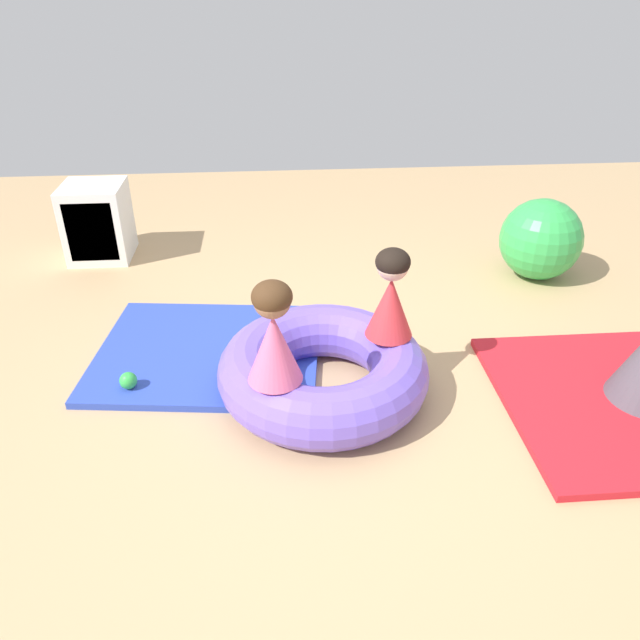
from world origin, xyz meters
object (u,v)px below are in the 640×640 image
object	(u,v)px
play_ball_blue	(269,310)
storage_cube	(97,223)
play_ball_pink	(255,340)
child_in_red	(391,294)
child_in_pink	(274,333)
play_ball_green	(128,381)
inflatable_cushion	(323,370)
exercise_ball_large	(541,239)

from	to	relation	value
play_ball_blue	storage_cube	xyz separation A→B (m)	(-1.26, 1.05, 0.20)
play_ball_pink	storage_cube	world-z (taller)	storage_cube
child_in_red	play_ball_blue	xyz separation A→B (m)	(-0.62, 0.70, -0.45)
storage_cube	child_in_pink	bearing A→B (deg)	-58.35
child_in_red	play_ball_blue	world-z (taller)	child_in_red
child_in_pink	storage_cube	world-z (taller)	child_in_pink
play_ball_green	storage_cube	bearing A→B (deg)	106.72
play_ball_blue	storage_cube	bearing A→B (deg)	140.03
child_in_pink	play_ball_blue	xyz separation A→B (m)	(-0.03, 1.04, -0.46)
inflatable_cushion	child_in_red	bearing A→B (deg)	13.69
inflatable_cushion	play_ball_green	bearing A→B (deg)	175.64
child_in_pink	child_in_red	bearing A→B (deg)	-143.82
storage_cube	child_in_red	bearing A→B (deg)	-43.06
play_ball_blue	storage_cube	world-z (taller)	storage_cube
exercise_ball_large	play_ball_pink	bearing A→B (deg)	-156.56
inflatable_cushion	storage_cube	xyz separation A→B (m)	(-1.53, 1.84, 0.13)
child_in_pink	storage_cube	distance (m)	2.47
exercise_ball_large	inflatable_cushion	bearing A→B (deg)	-142.15
inflatable_cushion	child_in_pink	world-z (taller)	child_in_pink
play_ball_pink	play_ball_blue	bearing A→B (deg)	78.04
inflatable_cushion	storage_cube	world-z (taller)	storage_cube
play_ball_pink	exercise_ball_large	distance (m)	2.17
exercise_ball_large	child_in_red	bearing A→B (deg)	-137.41
inflatable_cushion	play_ball_pink	distance (m)	0.54
play_ball_blue	play_ball_green	distance (m)	1.01
inflatable_cushion	child_in_red	distance (m)	0.52
storage_cube	play_ball_green	bearing A→B (deg)	-73.28
inflatable_cushion	exercise_ball_large	world-z (taller)	exercise_ball_large
child_in_pink	exercise_ball_large	xyz separation A→B (m)	(1.87, 1.52, -0.26)
play_ball_pink	storage_cube	bearing A→B (deg)	129.41
inflatable_cushion	child_in_pink	size ratio (longest dim) A/B	2.18
child_in_red	play_ball_pink	world-z (taller)	child_in_red
play_ball_blue	play_ball_pink	bearing A→B (deg)	-101.96
child_in_pink	play_ball_green	bearing A→B (deg)	-17.77
child_in_pink	child_in_red	world-z (taller)	child_in_pink
play_ball_green	play_ball_pink	bearing A→B (deg)	26.92
child_in_red	play_ball_pink	xyz separation A→B (m)	(-0.70, 0.32, -0.44)
inflatable_cushion	child_in_pink	distance (m)	0.53
child_in_red	play_ball_blue	size ratio (longest dim) A/B	6.63
play_ball_pink	exercise_ball_large	xyz separation A→B (m)	(1.99, 0.86, 0.19)
play_ball_green	play_ball_pink	distance (m)	0.73
exercise_ball_large	storage_cube	size ratio (longest dim) A/B	1.01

